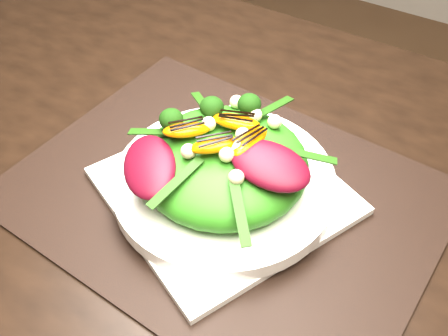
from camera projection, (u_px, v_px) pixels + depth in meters
The scene contains 10 objects.
dining_table at pixel (65, 133), 0.78m from camera, with size 1.60×0.90×0.75m, color black.
placemat at pixel (224, 194), 0.66m from camera, with size 0.51×0.39×0.00m, color black.
plate_base at pixel (224, 190), 0.66m from camera, with size 0.26×0.26×0.01m, color white.
salad_bowl at pixel (224, 182), 0.65m from camera, with size 0.27×0.27×0.02m, color white.
lettuce_mound at pixel (224, 164), 0.62m from camera, with size 0.20×0.20×0.07m, color #307916.
radicchio_leaf at pixel (270, 165), 0.57m from camera, with size 0.09×0.06×0.02m, color #450713.
orange_segment at pixel (223, 119), 0.62m from camera, with size 0.06×0.02×0.01m, color #D26403.
broccoli_floret at pixel (189, 106), 0.63m from camera, with size 0.04×0.04×0.04m, color black.
macadamia_nut at pixel (235, 171), 0.56m from camera, with size 0.02×0.02×0.02m, color #F7E9AE.
balsamic_drizzle at pixel (223, 114), 0.61m from camera, with size 0.04×0.00×0.00m, color black.
Camera 1 is at (0.51, -0.37, 1.25)m, focal length 42.00 mm.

